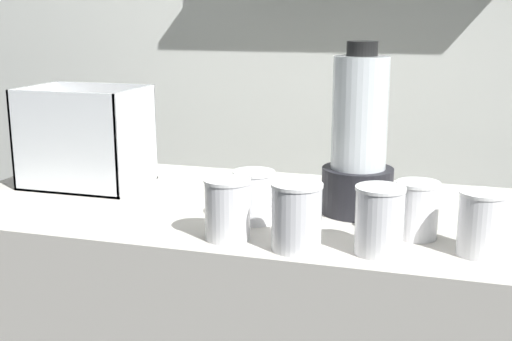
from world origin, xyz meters
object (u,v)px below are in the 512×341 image
at_px(juice_cup_orange_far_left, 228,212).
at_px(juice_cup_carrot_right, 379,225).
at_px(juice_cup_pomegranate_rightmost, 480,228).
at_px(blender_pitcher, 359,145).
at_px(juice_cup_carrot_middle, 296,220).
at_px(juice_cup_carrot_far_right, 417,212).
at_px(carrot_display_bin, 87,155).
at_px(juice_cup_orange_left, 254,200).

xyz_separation_m(juice_cup_orange_far_left, juice_cup_carrot_right, (0.29, 0.00, 0.00)).
bearing_deg(juice_cup_pomegranate_rightmost, blender_pitcher, 141.75).
bearing_deg(blender_pitcher, juice_cup_carrot_middle, -105.55).
xyz_separation_m(juice_cup_carrot_middle, juice_cup_carrot_far_right, (0.21, 0.13, -0.01)).
relative_size(juice_cup_carrot_middle, juice_cup_pomegranate_rightmost, 1.07).
bearing_deg(carrot_display_bin, juice_cup_orange_left, -19.67).
distance_m(blender_pitcher, juice_cup_carrot_right, 0.27).
height_order(blender_pitcher, juice_cup_orange_far_left, blender_pitcher).
relative_size(carrot_display_bin, blender_pitcher, 0.78).
bearing_deg(juice_cup_pomegranate_rightmost, juice_cup_orange_left, 171.16).
xyz_separation_m(juice_cup_carrot_middle, juice_cup_carrot_right, (0.15, 0.02, -0.00)).
distance_m(blender_pitcher, juice_cup_orange_left, 0.25).
relative_size(carrot_display_bin, juice_cup_carrot_far_right, 2.59).
xyz_separation_m(carrot_display_bin, blender_pitcher, (0.69, -0.05, 0.08)).
relative_size(juice_cup_carrot_middle, juice_cup_carrot_far_right, 1.13).
xyz_separation_m(juice_cup_orange_left, juice_cup_carrot_middle, (0.12, -0.14, 0.01)).
bearing_deg(juice_cup_carrot_middle, juice_cup_orange_left, 132.13).
bearing_deg(juice_cup_orange_far_left, juice_cup_carrot_right, 0.41).
bearing_deg(juice_cup_carrot_far_right, juice_cup_pomegranate_rightmost, -30.14).
height_order(juice_cup_carrot_middle, juice_cup_pomegranate_rightmost, juice_cup_carrot_middle).
bearing_deg(juice_cup_carrot_right, juice_cup_carrot_middle, -171.43).
distance_m(juice_cup_carrot_right, juice_cup_pomegranate_rightmost, 0.18).
xyz_separation_m(juice_cup_carrot_right, juice_cup_carrot_far_right, (0.06, 0.11, -0.00)).
height_order(juice_cup_orange_far_left, juice_cup_carrot_middle, juice_cup_carrot_middle).
distance_m(carrot_display_bin, juice_cup_orange_far_left, 0.56).
bearing_deg(juice_cup_orange_far_left, juice_cup_orange_left, 81.47).
bearing_deg(juice_cup_carrot_right, juice_cup_carrot_far_right, 61.57).
xyz_separation_m(blender_pitcher, juice_cup_pomegranate_rightmost, (0.25, -0.20, -0.10)).
bearing_deg(juice_cup_carrot_right, blender_pitcher, 107.13).
distance_m(carrot_display_bin, juice_cup_carrot_far_right, 0.84).
bearing_deg(juice_cup_orange_far_left, blender_pitcher, 48.64).
height_order(juice_cup_carrot_right, juice_cup_carrot_far_right, juice_cup_carrot_right).
bearing_deg(juice_cup_pomegranate_rightmost, juice_cup_carrot_right, -165.62).
bearing_deg(juice_cup_orange_left, juice_cup_carrot_right, -22.84).
xyz_separation_m(carrot_display_bin, juice_cup_carrot_middle, (0.62, -0.31, -0.02)).
xyz_separation_m(juice_cup_orange_left, juice_cup_carrot_right, (0.27, -0.11, 0.01)).
height_order(juice_cup_orange_far_left, juice_cup_carrot_far_right, juice_cup_orange_far_left).
xyz_separation_m(juice_cup_carrot_far_right, juice_cup_pomegranate_rightmost, (0.11, -0.07, 0.00)).
relative_size(juice_cup_carrot_right, juice_cup_pomegranate_rightmost, 1.06).
relative_size(blender_pitcher, juice_cup_pomegranate_rightmost, 3.14).
distance_m(juice_cup_carrot_middle, juice_cup_carrot_right, 0.15).
height_order(juice_cup_orange_far_left, juice_cup_carrot_right, juice_cup_carrot_right).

